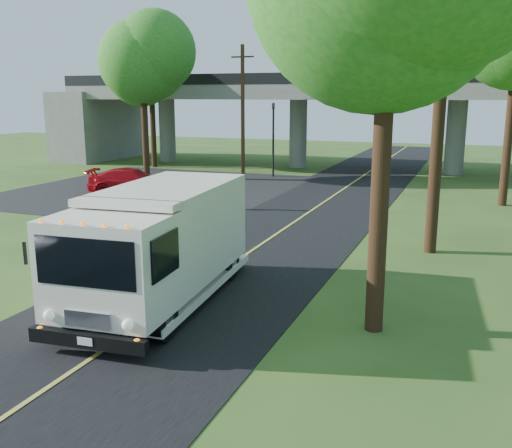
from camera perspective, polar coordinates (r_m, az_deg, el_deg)
The scene contains 12 objects.
ground at distance 15.57m, azimuth -9.63°, elevation -8.82°, with size 120.00×120.00×0.00m, color #334F1C.
road at distance 24.28m, azimuth 2.45°, elevation -0.78°, with size 7.00×90.00×0.02m, color black.
parking_lot at distance 36.04m, azimuth -10.13°, elevation 3.46°, with size 16.00×18.00×0.01m, color black.
lane_line at distance 24.28m, azimuth 2.45°, elevation -0.73°, with size 0.12×90.00×0.01m, color gold.
overpass at distance 45.03m, azimuth 11.73°, elevation 11.02°, with size 54.00×10.00×7.30m.
traffic_signal at distance 40.78m, azimuth 1.74°, elevation 9.22°, with size 0.18×0.22×5.20m.
utility_pole at distance 39.38m, azimuth -1.33°, elevation 11.13°, with size 1.60×0.26×9.00m.
tree_left_lot at distance 40.39m, azimuth -11.19°, elevation 15.64°, with size 5.60×5.50×10.50m.
tree_left_far at distance 47.05m, azimuth -10.36°, elevation 14.67°, with size 5.26×5.16×9.89m.
step_van at distance 15.88m, azimuth -9.60°, elevation -1.76°, with size 3.46×7.87×3.21m.
red_sedan at distance 34.31m, azimuth -12.25°, elevation 4.17°, with size 2.10×5.16×1.50m, color #AE0A13.
pedestrian at distance 28.95m, azimuth -2.24°, elevation 3.16°, with size 0.64×0.42×1.75m, color gray.
Camera 1 is at (7.55, -12.38, 5.66)m, focal length 40.00 mm.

